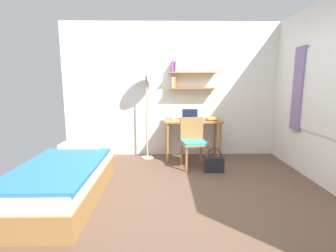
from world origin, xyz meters
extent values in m
plane|color=brown|center=(0.00, 0.00, 0.00)|extent=(5.28, 5.28, 0.00)
cube|color=white|center=(0.00, 2.02, 1.30)|extent=(4.40, 0.05, 2.60)
cube|color=#9E703D|center=(0.32, 1.89, 1.35)|extent=(0.90, 0.22, 0.02)
cube|color=silver|center=(-0.05, 1.90, 1.46)|extent=(0.04, 0.18, 0.20)
cube|color=orange|center=(-0.01, 1.91, 1.47)|extent=(0.03, 0.16, 0.22)
cube|color=#9E703D|center=(0.32, 1.89, 1.64)|extent=(0.90, 0.22, 0.02)
cube|color=purple|center=(-0.05, 1.91, 1.76)|extent=(0.03, 0.17, 0.21)
cube|color=purple|center=(-0.01, 1.92, 1.76)|extent=(0.03, 0.14, 0.21)
cube|color=silver|center=(1.99, 0.56, 1.35)|extent=(0.02, 0.90, 1.25)
cube|color=white|center=(1.99, 0.56, 1.35)|extent=(0.01, 0.84, 1.19)
cube|color=gray|center=(1.96, 1.12, 1.35)|extent=(0.03, 0.28, 1.35)
cube|color=#9E703D|center=(-1.49, 0.05, 0.14)|extent=(0.89, 1.90, 0.28)
cube|color=silver|center=(-1.49, 0.05, 0.36)|extent=(0.86, 1.85, 0.16)
cube|color=#2D70B7|center=(-1.49, -0.07, 0.46)|extent=(0.91, 1.56, 0.04)
cube|color=white|center=(-1.49, 0.79, 0.49)|extent=(0.62, 0.28, 0.10)
cube|color=#9E703D|center=(0.32, 1.70, 0.74)|extent=(1.06, 0.51, 0.03)
cylinder|color=#9E703D|center=(-0.16, 1.49, 0.36)|extent=(0.06, 0.06, 0.73)
cylinder|color=#9E703D|center=(0.81, 1.49, 0.36)|extent=(0.06, 0.06, 0.73)
cylinder|color=#9E703D|center=(-0.16, 1.91, 0.36)|extent=(0.06, 0.06, 0.73)
cylinder|color=#9E703D|center=(0.81, 1.91, 0.36)|extent=(0.06, 0.06, 0.73)
cube|color=#9E703D|center=(0.29, 1.16, 0.43)|extent=(0.49, 0.45, 0.03)
cube|color=teal|center=(0.29, 1.16, 0.46)|extent=(0.45, 0.41, 0.04)
cube|color=#9E703D|center=(0.26, 1.33, 0.67)|extent=(0.41, 0.11, 0.39)
cylinder|color=#9E703D|center=(0.14, 0.98, 0.21)|extent=(0.04, 0.04, 0.41)
cylinder|color=#9E703D|center=(0.50, 1.04, 0.21)|extent=(0.04, 0.04, 0.41)
cylinder|color=#9E703D|center=(0.09, 1.28, 0.21)|extent=(0.04, 0.04, 0.41)
cylinder|color=#9E703D|center=(0.44, 1.35, 0.21)|extent=(0.04, 0.04, 0.41)
cylinder|color=#B2A893|center=(-0.55, 1.74, 0.01)|extent=(0.24, 0.24, 0.02)
cylinder|color=#B2A893|center=(-0.55, 1.74, 0.80)|extent=(0.03, 0.03, 1.55)
cone|color=silver|center=(-0.55, 1.74, 1.68)|extent=(0.43, 0.43, 0.22)
cube|color=#2D2D33|center=(0.27, 1.72, 0.76)|extent=(0.31, 0.20, 0.01)
cube|color=#2D2D33|center=(0.27, 1.79, 0.86)|extent=(0.30, 0.06, 0.19)
cube|color=black|center=(0.27, 1.79, 0.86)|extent=(0.27, 0.05, 0.16)
cylinder|color=silver|center=(-0.05, 1.77, 0.88)|extent=(0.06, 0.06, 0.24)
cube|color=#D13D38|center=(0.66, 1.66, 0.77)|extent=(0.14, 0.20, 0.02)
cube|color=gold|center=(0.67, 1.65, 0.79)|extent=(0.19, 0.24, 0.03)
cube|color=#232328|center=(0.59, 0.95, 0.12)|extent=(0.32, 0.11, 0.24)
torus|color=#232328|center=(0.59, 0.95, 0.29)|extent=(0.22, 0.02, 0.22)
camera|label=1|loc=(-0.23, -2.94, 1.45)|focal=26.56mm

